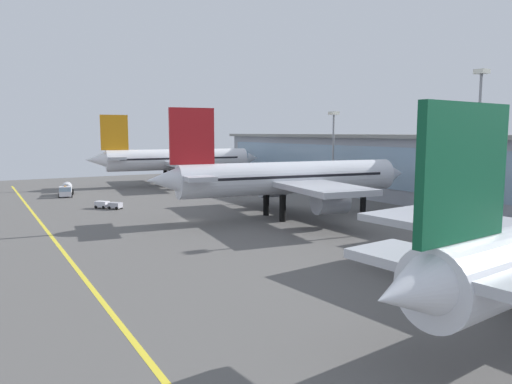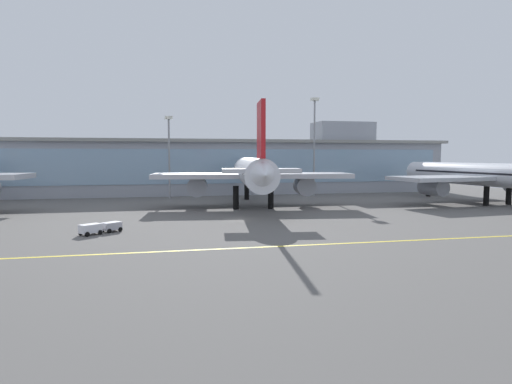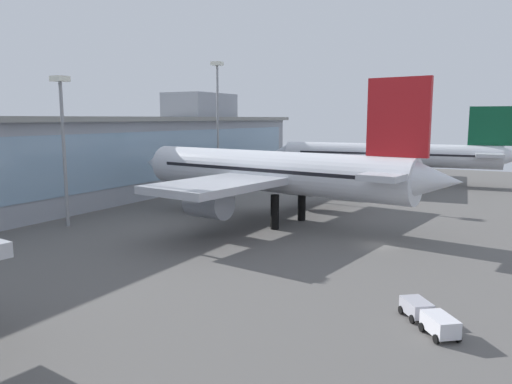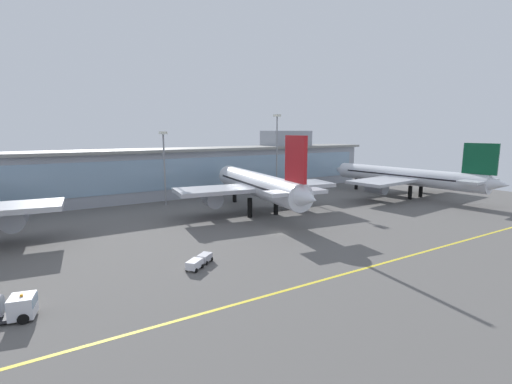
# 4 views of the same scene
# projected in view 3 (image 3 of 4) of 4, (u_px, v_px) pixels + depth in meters

# --- Properties ---
(ground_plane) EXTENTS (184.73, 184.73, 0.00)m
(ground_plane) POSITION_uv_depth(u_px,v_px,m) (378.00, 246.00, 55.04)
(ground_plane) COLOR #5B5956
(terminal_building) EXTENTS (134.95, 14.00, 19.53)m
(terminal_building) POSITION_uv_depth(u_px,v_px,m) (74.00, 159.00, 78.71)
(terminal_building) COLOR #9399A3
(terminal_building) RESTS_ON ground
(airliner_near_right) EXTENTS (39.34, 49.43, 18.61)m
(airliner_near_right) POSITION_uv_depth(u_px,v_px,m) (271.00, 172.00, 66.71)
(airliner_near_right) COLOR black
(airliner_near_right) RESTS_ON ground
(airliner_far_right) EXTENTS (42.56, 53.98, 16.42)m
(airliner_far_right) POSITION_uv_depth(u_px,v_px,m) (390.00, 155.00, 108.09)
(airliner_far_right) COLOR black
(airliner_far_right) RESTS_ON ground
(baggage_tug_near) EXTENTS (5.32, 4.72, 1.40)m
(baggage_tug_near) POSITION_uv_depth(u_px,v_px,m) (429.00, 316.00, 33.45)
(baggage_tug_near) COLOR black
(baggage_tug_near) RESTS_ON ground
(apron_light_mast_west) EXTENTS (1.80, 1.80, 24.52)m
(apron_light_mast_west) POSITION_uv_depth(u_px,v_px,m) (218.00, 108.00, 93.65)
(apron_light_mast_west) COLOR gray
(apron_light_mast_west) RESTS_ON ground
(apron_light_mast_centre) EXTENTS (1.80, 1.80, 19.34)m
(apron_light_mast_centre) POSITION_uv_depth(u_px,v_px,m) (63.00, 126.00, 63.06)
(apron_light_mast_centre) COLOR gray
(apron_light_mast_centre) RESTS_ON ground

